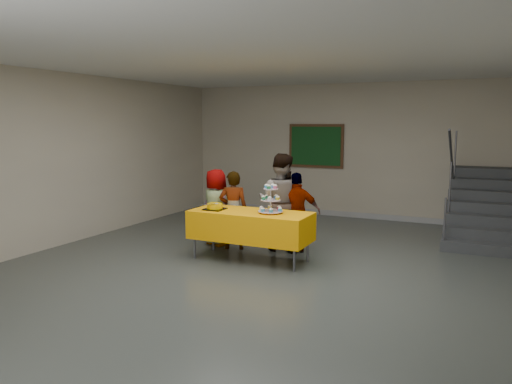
% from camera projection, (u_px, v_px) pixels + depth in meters
% --- Properties ---
extents(room_shell, '(10.00, 10.04, 3.02)m').
position_uv_depth(room_shell, '(264.00, 123.00, 6.57)').
color(room_shell, '#4C514C').
rests_on(room_shell, ground).
extents(bake_table, '(1.88, 0.78, 0.77)m').
position_uv_depth(bake_table, '(250.00, 225.00, 7.73)').
color(bake_table, '#595960').
rests_on(bake_table, ground).
extents(cupcake_stand, '(0.38, 0.38, 0.44)m').
position_uv_depth(cupcake_stand, '(271.00, 202.00, 7.54)').
color(cupcake_stand, silver).
rests_on(cupcake_stand, bake_table).
extents(bear_cake, '(0.32, 0.36, 0.12)m').
position_uv_depth(bear_cake, '(215.00, 206.00, 7.86)').
color(bear_cake, black).
rests_on(bear_cake, bake_table).
extents(schoolchild_a, '(0.76, 0.63, 1.33)m').
position_uv_depth(schoolchild_a, '(216.00, 207.00, 8.70)').
color(schoolchild_a, slate).
rests_on(schoolchild_a, ground).
extents(schoolchild_b, '(0.57, 0.47, 1.33)m').
position_uv_depth(schoolchild_b, '(233.00, 210.00, 8.41)').
color(schoolchild_b, slate).
rests_on(schoolchild_b, ground).
extents(schoolchild_c, '(0.82, 0.66, 1.63)m').
position_uv_depth(schoolchild_c, '(281.00, 202.00, 8.32)').
color(schoolchild_c, slate).
rests_on(schoolchild_c, ground).
extents(schoolchild_d, '(0.84, 0.62, 1.33)m').
position_uv_depth(schoolchild_d, '(297.00, 213.00, 8.21)').
color(schoolchild_d, slate).
rests_on(schoolchild_d, ground).
extents(staircase, '(1.30, 2.40, 2.04)m').
position_uv_depth(staircase, '(485.00, 211.00, 9.33)').
color(staircase, '#424447').
rests_on(staircase, ground).
extents(noticeboard, '(1.30, 0.05, 1.00)m').
position_uv_depth(noticeboard, '(316.00, 146.00, 11.47)').
color(noticeboard, '#472B16').
rests_on(noticeboard, ground).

